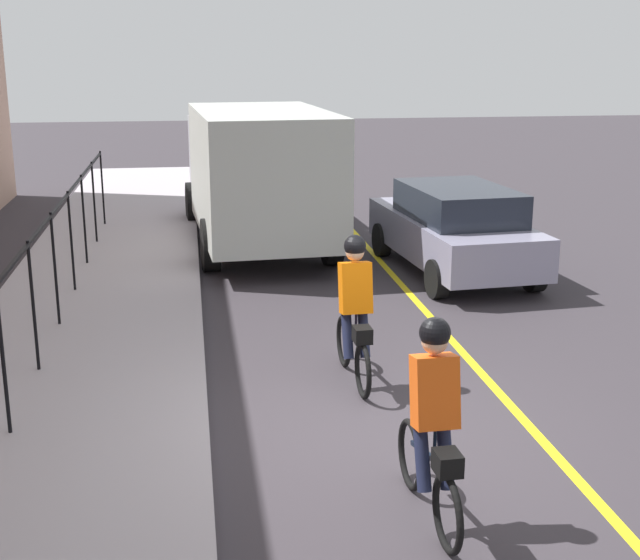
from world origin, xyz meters
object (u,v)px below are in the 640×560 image
cyclist_lead (433,423)px  patrol_sedan (454,228)px  box_truck_background (257,170)px  cyclist_follow (355,311)px

cyclist_lead → patrol_sedan: bearing=-20.4°
cyclist_lead → patrol_sedan: 8.53m
patrol_sedan → box_truck_background: (2.71, 3.28, 0.73)m
patrol_sedan → box_truck_background: bearing=45.6°
patrol_sedan → cyclist_follow: bearing=146.2°
cyclist_follow → box_truck_background: (7.62, 0.55, 0.64)m
patrol_sedan → box_truck_background: 4.32m
cyclist_follow → box_truck_background: bearing=2.0°
cyclist_lead → cyclist_follow: same height
box_truck_background → cyclist_follow: bearing=-179.4°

